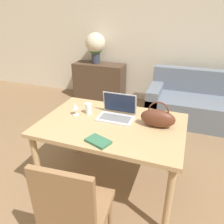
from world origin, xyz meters
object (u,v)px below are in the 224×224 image
(couch, at_px, (209,106))
(drinking_glass, at_px, (89,109))
(chair, at_px, (73,209))
(handbag, at_px, (158,118))
(wine_glass, at_px, (75,107))
(flower_vase, at_px, (95,45))
(laptop, at_px, (117,111))

(couch, bearing_deg, drinking_glass, -126.40)
(chair, distance_m, drinking_glass, 1.05)
(drinking_glass, xyz_separation_m, handbag, (0.72, -0.03, 0.03))
(chair, height_order, couch, chair)
(handbag, bearing_deg, chair, -113.41)
(chair, height_order, drinking_glass, chair)
(wine_glass, xyz_separation_m, flower_vase, (-0.75, 2.23, 0.25))
(laptop, xyz_separation_m, drinking_glass, (-0.31, -0.03, -0.01))
(drinking_glass, relative_size, wine_glass, 0.92)
(handbag, distance_m, flower_vase, 2.71)
(drinking_glass, bearing_deg, laptop, 6.36)
(drinking_glass, bearing_deg, flower_vase, 111.84)
(wine_glass, relative_size, flower_vase, 0.21)
(chair, xyz_separation_m, flower_vase, (-1.19, 3.11, 0.57))
(drinking_glass, xyz_separation_m, flower_vase, (-0.86, 2.15, 0.28))
(chair, distance_m, flower_vase, 3.37)
(chair, relative_size, flower_vase, 1.61)
(drinking_glass, height_order, handbag, handbag)
(chair, height_order, laptop, laptop)
(drinking_glass, relative_size, flower_vase, 0.19)
(laptop, xyz_separation_m, handbag, (0.42, -0.07, 0.03))
(drinking_glass, bearing_deg, couch, 53.60)
(laptop, height_order, wine_glass, laptop)
(handbag, xyz_separation_m, flower_vase, (-1.58, 2.18, 0.25))
(handbag, height_order, flower_vase, flower_vase)
(chair, xyz_separation_m, couch, (1.00, 2.75, -0.24))
(couch, bearing_deg, wine_glass, -127.54)
(laptop, xyz_separation_m, flower_vase, (-1.17, 2.12, 0.27))
(handbag, bearing_deg, drinking_glass, 177.31)
(drinking_glass, bearing_deg, wine_glass, -146.65)
(couch, distance_m, wine_glass, 2.42)
(laptop, bearing_deg, flower_vase, 118.89)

